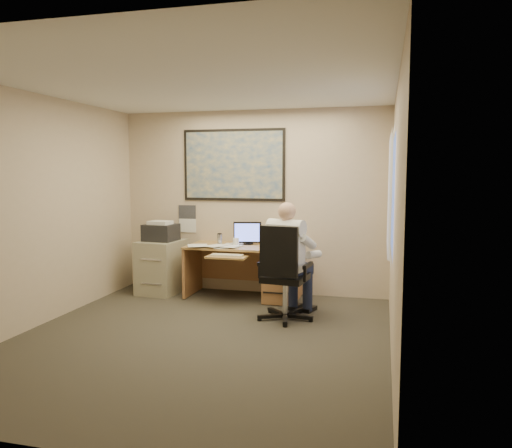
% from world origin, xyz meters
% --- Properties ---
extents(room_shell, '(4.00, 4.50, 2.70)m').
position_xyz_m(room_shell, '(0.00, 0.00, 1.35)').
color(room_shell, '#36322A').
rests_on(room_shell, ground).
extents(desk, '(1.60, 0.97, 1.07)m').
position_xyz_m(desk, '(0.30, 1.90, 0.44)').
color(desk, '#B0864B').
rests_on(desk, ground).
extents(world_map, '(1.56, 0.03, 1.06)m').
position_xyz_m(world_map, '(-0.28, 2.23, 1.90)').
color(world_map, '#1E4C93').
rests_on(world_map, room_shell).
extents(wall_calendar, '(0.28, 0.01, 0.42)m').
position_xyz_m(wall_calendar, '(-1.03, 2.24, 1.08)').
color(wall_calendar, white).
rests_on(wall_calendar, room_shell).
extents(window_blinds, '(0.06, 1.40, 1.30)m').
position_xyz_m(window_blinds, '(1.97, 0.80, 1.55)').
color(window_blinds, beige).
rests_on(window_blinds, room_shell).
extents(filing_cabinet, '(0.62, 0.72, 1.08)m').
position_xyz_m(filing_cabinet, '(-1.30, 1.85, 0.46)').
color(filing_cabinet, '#A59F85').
rests_on(filing_cabinet, ground).
extents(office_chair, '(0.78, 0.78, 1.17)m').
position_xyz_m(office_chair, '(0.76, 0.93, 0.34)').
color(office_chair, black).
rests_on(office_chair, ground).
extents(person, '(0.81, 0.98, 1.43)m').
position_xyz_m(person, '(0.75, 1.01, 0.72)').
color(person, white).
rests_on(person, office_chair).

